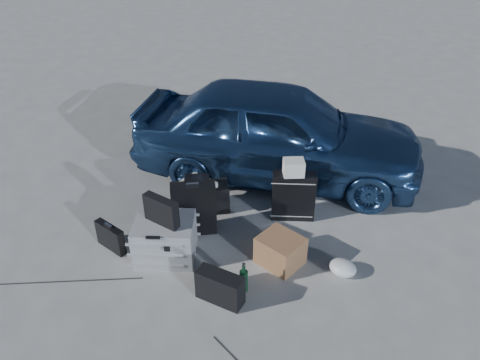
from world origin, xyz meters
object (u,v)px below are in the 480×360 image
(car, at_px, (278,131))
(pelican_case, at_px, (165,239))
(green_bottle, at_px, (244,278))
(cardboard_box, at_px, (280,251))
(suitcase_left, at_px, (194,209))
(suitcase_right, at_px, (293,196))
(briefcase, at_px, (110,237))
(duffel_bag, at_px, (200,198))

(car, bearing_deg, pelican_case, 155.31)
(car, xyz_separation_m, green_bottle, (0.11, -2.23, -0.47))
(pelican_case, relative_size, cardboard_box, 1.45)
(suitcase_left, height_order, cardboard_box, suitcase_left)
(suitcase_right, distance_m, cardboard_box, 0.83)
(pelican_case, bearing_deg, car, 54.39)
(briefcase, height_order, green_bottle, green_bottle)
(pelican_case, bearing_deg, duffel_bag, 71.34)
(car, relative_size, suitcase_right, 6.24)
(pelican_case, distance_m, green_bottle, 0.96)
(suitcase_right, distance_m, green_bottle, 1.33)
(pelican_case, relative_size, green_bottle, 1.86)
(pelican_case, relative_size, briefcase, 1.57)
(suitcase_left, distance_m, suitcase_right, 1.16)
(briefcase, bearing_deg, pelican_case, 27.67)
(suitcase_left, relative_size, green_bottle, 1.92)
(car, height_order, pelican_case, car)
(pelican_case, bearing_deg, cardboard_box, -3.71)
(duffel_bag, bearing_deg, suitcase_left, -102.38)
(pelican_case, height_order, suitcase_right, suitcase_right)
(suitcase_right, height_order, green_bottle, suitcase_right)
(suitcase_left, xyz_separation_m, duffel_bag, (-0.07, 0.42, -0.15))
(suitcase_right, relative_size, duffel_bag, 0.88)
(briefcase, bearing_deg, duffel_bag, 76.62)
(suitcase_left, bearing_deg, briefcase, -169.56)
(car, bearing_deg, suitcase_right, -160.10)
(car, distance_m, suitcase_left, 1.65)
(car, xyz_separation_m, briefcase, (-1.43, -1.98, -0.48))
(car, relative_size, green_bottle, 11.29)
(pelican_case, xyz_separation_m, cardboard_box, (1.19, 0.19, -0.06))
(duffel_bag, height_order, green_bottle, duffel_bag)
(briefcase, bearing_deg, suitcase_left, 56.90)
(pelican_case, xyz_separation_m, green_bottle, (0.92, -0.29, -0.06))
(briefcase, bearing_deg, green_bottle, 15.04)
(duffel_bag, bearing_deg, briefcase, -150.11)
(duffel_bag, height_order, cardboard_box, duffel_bag)
(car, height_order, cardboard_box, car)
(duffel_bag, bearing_deg, pelican_case, -118.28)
(green_bottle, bearing_deg, briefcase, 170.85)
(car, distance_m, green_bottle, 2.28)
(green_bottle, bearing_deg, car, 92.71)
(car, distance_m, briefcase, 2.49)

